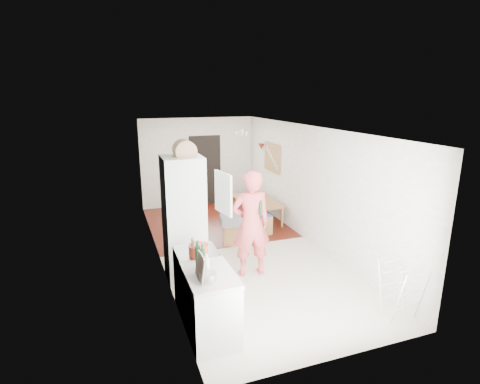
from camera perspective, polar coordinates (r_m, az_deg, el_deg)
room_shell at (r=7.43m, az=-0.13°, el=0.05°), size 3.20×7.00×2.50m
floor at (r=7.84m, az=-0.13°, el=-8.82°), size 3.20×7.00×0.01m
wood_floor_overlay at (r=9.49m, az=-3.87°, el=-4.55°), size 3.20×3.30×0.01m
sage_wall_panel at (r=5.01m, az=-9.70°, el=-0.33°), size 0.02×3.00×1.30m
tile_splashback at (r=4.74m, az=-8.07°, el=-10.17°), size 0.02×1.90×0.50m
doorway_recess at (r=10.79m, az=-5.31°, el=3.27°), size 0.90×0.04×2.00m
base_cabinet at (r=5.14m, az=-4.51°, el=-17.08°), size 0.60×0.90×0.86m
worktop at (r=4.91m, az=-4.62°, el=-12.51°), size 0.62×0.92×0.06m
range_cooker at (r=5.77m, az=-6.53°, el=-13.23°), size 0.60×0.60×0.88m
cooker_top at (r=5.57m, az=-6.67°, el=-9.04°), size 0.60×0.60×0.04m
fridge_housing at (r=6.44m, az=-8.52°, el=-4.08°), size 0.66×0.66×2.15m
fridge_door at (r=6.16m, az=-2.57°, el=-0.17°), size 0.14×0.56×0.70m
fridge_interior at (r=6.37m, az=-5.95°, el=0.25°), size 0.02×0.52×0.66m
pinboard at (r=9.68m, az=4.96°, el=5.26°), size 0.03×0.90×0.70m
pinboard_frame at (r=9.67m, az=4.88°, el=5.26°), size 0.00×0.94×0.74m
wall_sconce at (r=10.22m, az=3.26°, el=6.93°), size 0.18×0.18×0.16m
person at (r=6.47m, az=1.67°, el=-3.45°), size 0.85×0.59×2.23m
dining_table at (r=9.53m, az=2.72°, el=-3.00°), size 0.79×1.35×0.46m
dining_chair at (r=8.55m, az=3.22°, el=-3.42°), size 0.44×0.44×0.95m
stool at (r=8.06m, az=-1.26°, el=-6.45°), size 0.41×0.41×0.44m
grey_drape at (r=7.94m, az=-1.39°, el=-4.33°), size 0.50×0.50×0.19m
drying_rack at (r=5.98m, az=23.30°, el=-13.60°), size 0.46×0.43×0.84m
bread_bin at (r=6.16m, az=-8.46°, el=6.29°), size 0.38×0.36×0.19m
red_casserole at (r=5.35m, az=-6.36°, el=-8.83°), size 0.30×0.30×0.17m
steel_pan at (r=4.69m, az=-4.88°, el=-12.77°), size 0.26×0.26×0.11m
held_bottle at (r=6.37m, az=3.17°, el=-2.43°), size 0.06×0.06×0.26m
bottle_a at (r=4.92m, az=-5.70°, el=-10.25°), size 0.08×0.08×0.29m
bottle_b at (r=4.96m, az=-6.42°, el=-9.89°), size 0.08×0.08×0.31m
bottle_c at (r=4.89m, az=-5.14°, el=-10.97°), size 0.09×0.09×0.20m
pepper_mill_front at (r=5.22m, az=-6.46°, el=-9.25°), size 0.06×0.06×0.20m
pepper_mill_back at (r=5.30m, az=-7.08°, el=-8.72°), size 0.07×0.07×0.23m
chopping_boards at (r=4.67m, az=-6.04°, el=-11.36°), size 0.11×0.25×0.34m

